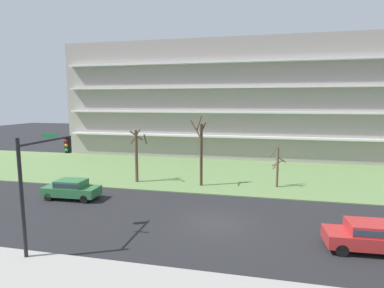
# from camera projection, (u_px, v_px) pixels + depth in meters

# --- Properties ---
(ground) EXTENTS (160.00, 160.00, 0.00)m
(ground) POSITION_uv_depth(u_px,v_px,m) (216.00, 223.00, 19.92)
(ground) COLOR #232326
(grass_lawn_strip) EXTENTS (80.00, 16.00, 0.08)m
(grass_lawn_strip) POSITION_uv_depth(u_px,v_px,m) (234.00, 174.00, 33.45)
(grass_lawn_strip) COLOR #66844C
(grass_lawn_strip) RESTS_ON ground
(apartment_building) EXTENTS (50.27, 11.94, 15.97)m
(apartment_building) POSITION_uv_depth(u_px,v_px,m) (243.00, 100.00, 45.43)
(apartment_building) COLOR #9E938C
(apartment_building) RESTS_ON ground
(tree_far_left) EXTENTS (1.88, 1.96, 5.16)m
(tree_far_left) POSITION_uv_depth(u_px,v_px,m) (137.00, 153.00, 29.61)
(tree_far_left) COLOR brown
(tree_far_left) RESTS_ON ground
(tree_left) EXTENTS (1.42, 1.51, 6.47)m
(tree_left) POSITION_uv_depth(u_px,v_px,m) (201.00, 152.00, 28.23)
(tree_left) COLOR #423023
(tree_left) RESTS_ON ground
(tree_center) EXTENTS (1.40, 1.41, 3.83)m
(tree_center) POSITION_uv_depth(u_px,v_px,m) (277.00, 166.00, 27.94)
(tree_center) COLOR brown
(tree_center) RESTS_ON ground
(sedan_red_near_left) EXTENTS (4.48, 1.99, 1.57)m
(sedan_red_near_left) POSITION_uv_depth(u_px,v_px,m) (370.00, 235.00, 16.07)
(sedan_red_near_left) COLOR #B22828
(sedan_red_near_left) RESTS_ON ground
(sedan_green_center_left) EXTENTS (4.45, 1.94, 1.57)m
(sedan_green_center_left) POSITION_uv_depth(u_px,v_px,m) (71.00, 188.00, 24.80)
(sedan_green_center_left) COLOR #2D6B3D
(sedan_green_center_left) RESTS_ON ground
(traffic_signal_mast) EXTENTS (0.90, 4.25, 6.08)m
(traffic_signal_mast) POSITION_uv_depth(u_px,v_px,m) (41.00, 172.00, 16.17)
(traffic_signal_mast) COLOR black
(traffic_signal_mast) RESTS_ON ground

